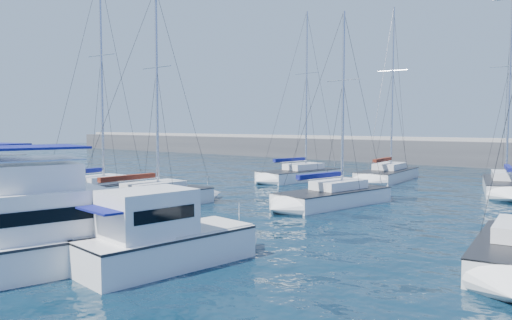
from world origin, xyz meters
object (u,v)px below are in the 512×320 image
Objects in this scene: sailboat_back_a at (300,175)px; motor_yacht_stbd_outer at (161,241)px; motor_yacht_stbd_inner at (60,234)px; sailboat_mid_b at (148,199)px; sailboat_mid_a at (96,190)px; sailboat_mid_c at (334,197)px; sailboat_back_c at (506,186)px; sailboat_back_b at (388,174)px.

motor_yacht_stbd_outer is at bearing -56.41° from sailboat_back_a.
sailboat_mid_b is at bearing 139.98° from motor_yacht_stbd_inner.
sailboat_mid_a reaches higher than sailboat_mid_c.
motor_yacht_stbd_inner is at bearing -63.44° from sailboat_back_a.
sailboat_back_a is at bearing 173.67° from sailboat_back_c.
sailboat_mid_b is at bearing -142.15° from sailboat_back_c.
sailboat_back_b is at bearing 107.24° from motor_yacht_stbd_outer.
sailboat_mid_b is (5.80, -0.21, -0.05)m from sailboat_mid_a.
sailboat_mid_a is at bearing -151.48° from sailboat_back_c.
sailboat_mid_a is at bearing -141.04° from sailboat_mid_c.
sailboat_mid_a is 0.98× the size of sailboat_back_b.
sailboat_back_b is at bearing 60.84° from sailboat_mid_a.
sailboat_back_b is 1.06× the size of sailboat_back_c.
sailboat_mid_b is 0.87× the size of sailboat_back_a.
motor_yacht_stbd_outer is 0.48× the size of sailboat_mid_b.
sailboat_mid_a is 1.04× the size of sailboat_back_c.
sailboat_back_c is (7.01, 13.16, 0.02)m from sailboat_mid_c.
sailboat_mid_b is at bearing -126.00° from sailboat_mid_c.
sailboat_mid_b is 11.52m from sailboat_mid_c.
sailboat_mid_a is 16.10m from sailboat_mid_c.
sailboat_mid_c is 0.83× the size of sailboat_back_c.
sailboat_back_a is (4.56, 18.05, -0.02)m from sailboat_mid_a.
sailboat_mid_c is at bearing -83.37° from sailboat_back_b.
sailboat_mid_b is 18.30m from sailboat_back_a.
sailboat_mid_c reaches higher than motor_yacht_stbd_inner.
motor_yacht_stbd_outer is 0.42× the size of sailboat_back_a.
sailboat_mid_c is (8.29, 8.00, -0.01)m from sailboat_mid_b.
sailboat_mid_b is 24.01m from sailboat_back_b.
motor_yacht_stbd_outer is 28.68m from sailboat_back_a.
sailboat_back_c is (4.70, 29.02, -0.42)m from motor_yacht_stbd_outer.
sailboat_back_a reaches higher than sailboat_mid_b.
sailboat_back_a is 8.04m from sailboat_back_b.
sailboat_back_c is at bearing 40.18° from sailboat_mid_a.
sailboat_mid_b is 0.85× the size of sailboat_back_b.
sailboat_back_c is at bearing 55.85° from sailboat_mid_b.
sailboat_back_c is at bearing 88.82° from motor_yacht_stbd_inner.
sailboat_mid_a is 1.15× the size of sailboat_mid_b.
sailboat_back_a is at bearing 142.92° from sailboat_mid_c.
sailboat_mid_a is at bearing -120.45° from sailboat_back_b.
motor_yacht_stbd_outer is at bearing -34.83° from sailboat_mid_b.
sailboat_back_a is 16.79m from sailboat_back_c.
sailboat_mid_b is at bearing 150.30° from motor_yacht_stbd_outer.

